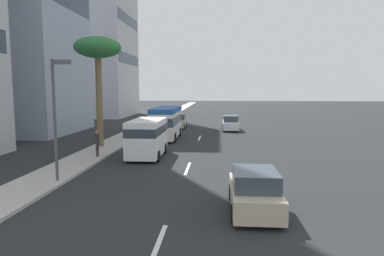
{
  "coord_description": "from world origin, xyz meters",
  "views": [
    {
      "loc": [
        -4.98,
        -1.77,
        4.64
      ],
      "look_at": [
        16.96,
        -0.07,
        2.12
      ],
      "focal_mm": 31.84,
      "sensor_mm": 36.0,
      "label": 1
    }
  ],
  "objects_px": {
    "car_third": "(255,191)",
    "car_fifth": "(230,123)",
    "van_fourth": "(147,136)",
    "palm_tree": "(98,51)",
    "car_second": "(178,121)",
    "minibus_lead": "(166,122)",
    "street_lamp": "(56,105)",
    "pedestrian_near_lamp": "(97,142)"
  },
  "relations": [
    {
      "from": "van_fourth",
      "to": "palm_tree",
      "type": "bearing_deg",
      "value": -125.87
    },
    {
      "from": "minibus_lead",
      "to": "palm_tree",
      "type": "distance_m",
      "value": 9.16
    },
    {
      "from": "street_lamp",
      "to": "palm_tree",
      "type": "bearing_deg",
      "value": 8.33
    },
    {
      "from": "van_fourth",
      "to": "palm_tree",
      "type": "height_order",
      "value": "palm_tree"
    },
    {
      "from": "car_second",
      "to": "pedestrian_near_lamp",
      "type": "distance_m",
      "value": 18.55
    },
    {
      "from": "minibus_lead",
      "to": "car_fifth",
      "type": "height_order",
      "value": "minibus_lead"
    },
    {
      "from": "van_fourth",
      "to": "pedestrian_near_lamp",
      "type": "bearing_deg",
      "value": -75.15
    },
    {
      "from": "car_second",
      "to": "car_third",
      "type": "bearing_deg",
      "value": 12.74
    },
    {
      "from": "car_fifth",
      "to": "palm_tree",
      "type": "xyz_separation_m",
      "value": [
        -12.56,
        10.65,
        6.72
      ]
    },
    {
      "from": "car_third",
      "to": "car_fifth",
      "type": "bearing_deg",
      "value": 0.07
    },
    {
      "from": "car_second",
      "to": "street_lamp",
      "type": "height_order",
      "value": "street_lamp"
    },
    {
      "from": "pedestrian_near_lamp",
      "to": "car_third",
      "type": "bearing_deg",
      "value": -176.02
    },
    {
      "from": "car_second",
      "to": "street_lamp",
      "type": "bearing_deg",
      "value": -7.05
    },
    {
      "from": "car_third",
      "to": "car_fifth",
      "type": "xyz_separation_m",
      "value": [
        25.77,
        0.03,
        0.03
      ]
    },
    {
      "from": "car_fifth",
      "to": "pedestrian_near_lamp",
      "type": "distance_m",
      "value": 19.12
    },
    {
      "from": "minibus_lead",
      "to": "car_second",
      "type": "height_order",
      "value": "minibus_lead"
    },
    {
      "from": "palm_tree",
      "to": "street_lamp",
      "type": "bearing_deg",
      "value": -171.67
    },
    {
      "from": "pedestrian_near_lamp",
      "to": "palm_tree",
      "type": "height_order",
      "value": "palm_tree"
    },
    {
      "from": "car_third",
      "to": "palm_tree",
      "type": "bearing_deg",
      "value": 38.93
    },
    {
      "from": "car_second",
      "to": "van_fourth",
      "type": "height_order",
      "value": "van_fourth"
    },
    {
      "from": "car_second",
      "to": "street_lamp",
      "type": "xyz_separation_m",
      "value": [
        -24.28,
        3.0,
        3.07
      ]
    },
    {
      "from": "minibus_lead",
      "to": "van_fourth",
      "type": "height_order",
      "value": "minibus_lead"
    },
    {
      "from": "palm_tree",
      "to": "street_lamp",
      "type": "relative_size",
      "value": 1.43
    },
    {
      "from": "car_second",
      "to": "car_fifth",
      "type": "height_order",
      "value": "car_second"
    },
    {
      "from": "minibus_lead",
      "to": "car_second",
      "type": "xyz_separation_m",
      "value": [
        8.76,
        -0.04,
        -0.81
      ]
    },
    {
      "from": "pedestrian_near_lamp",
      "to": "palm_tree",
      "type": "relative_size",
      "value": 0.21
    },
    {
      "from": "minibus_lead",
      "to": "pedestrian_near_lamp",
      "type": "distance_m",
      "value": 10.04
    },
    {
      "from": "car_fifth",
      "to": "car_second",
      "type": "bearing_deg",
      "value": 75.2
    },
    {
      "from": "minibus_lead",
      "to": "street_lamp",
      "type": "distance_m",
      "value": 15.96
    },
    {
      "from": "car_second",
      "to": "pedestrian_near_lamp",
      "type": "relative_size",
      "value": 2.29
    },
    {
      "from": "car_fifth",
      "to": "street_lamp",
      "type": "height_order",
      "value": "street_lamp"
    },
    {
      "from": "minibus_lead",
      "to": "car_fifth",
      "type": "xyz_separation_m",
      "value": [
        7.13,
        -6.21,
        -0.82
      ]
    },
    {
      "from": "palm_tree",
      "to": "street_lamp",
      "type": "xyz_separation_m",
      "value": [
        -10.09,
        -1.48,
        -3.64
      ]
    },
    {
      "from": "street_lamp",
      "to": "car_fifth",
      "type": "bearing_deg",
      "value": -22.04
    },
    {
      "from": "van_fourth",
      "to": "car_third",
      "type": "bearing_deg",
      "value": 31.92
    },
    {
      "from": "car_second",
      "to": "palm_tree",
      "type": "height_order",
      "value": "palm_tree"
    },
    {
      "from": "pedestrian_near_lamp",
      "to": "street_lamp",
      "type": "bearing_deg",
      "value": 140.53
    },
    {
      "from": "car_second",
      "to": "palm_tree",
      "type": "bearing_deg",
      "value": -17.52
    },
    {
      "from": "pedestrian_near_lamp",
      "to": "car_second",
      "type": "bearing_deg",
      "value": -52.14
    },
    {
      "from": "car_fifth",
      "to": "pedestrian_near_lamp",
      "type": "height_order",
      "value": "pedestrian_near_lamp"
    },
    {
      "from": "car_second",
      "to": "minibus_lead",
      "type": "bearing_deg",
      "value": -0.28
    },
    {
      "from": "minibus_lead",
      "to": "palm_tree",
      "type": "relative_size",
      "value": 0.81
    }
  ]
}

